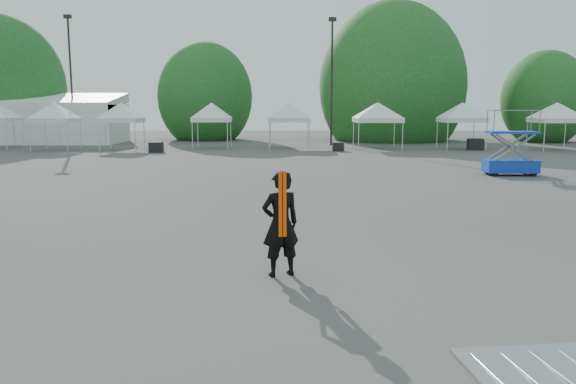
{
  "coord_description": "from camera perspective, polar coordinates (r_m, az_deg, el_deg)",
  "views": [
    {
      "loc": [
        -0.55,
        -12.38,
        3.02
      ],
      "look_at": [
        -0.52,
        -1.05,
        1.3
      ],
      "focal_mm": 35.0,
      "sensor_mm": 36.0,
      "label": 1
    }
  ],
  "objects": [
    {
      "name": "ground",
      "position": [
        12.75,
        2.31,
        -5.07
      ],
      "size": [
        120.0,
        120.0,
        0.0
      ],
      "primitive_type": "plane",
      "color": "#474442",
      "rests_on": "ground"
    },
    {
      "name": "crate_mid",
      "position": [
        38.82,
        5.11,
        4.59
      ],
      "size": [
        0.78,
        0.61,
        0.6
      ],
      "primitive_type": "cube",
      "rotation": [
        0.0,
        0.0,
        0.01
      ],
      "color": "black",
      "rests_on": "ground"
    },
    {
      "name": "light_pole_west",
      "position": [
        49.63,
        -21.21,
        11.25
      ],
      "size": [
        0.6,
        0.25,
        10.3
      ],
      "color": "black",
      "rests_on": "ground"
    },
    {
      "name": "light_pole_east",
      "position": [
        44.59,
        4.47,
        11.83
      ],
      "size": [
        0.6,
        0.25,
        9.8
      ],
      "color": "black",
      "rests_on": "ground"
    },
    {
      "name": "tent_g",
      "position": [
        42.09,
        17.29,
        8.31
      ],
      "size": [
        4.1,
        4.1,
        3.88
      ],
      "color": "silver",
      "rests_on": "ground"
    },
    {
      "name": "tent_e",
      "position": [
        41.23,
        0.14,
        8.7
      ],
      "size": [
        4.27,
        4.27,
        3.88
      ],
      "color": "silver",
      "rests_on": "ground"
    },
    {
      "name": "tent_c",
      "position": [
        41.52,
        -16.59,
        8.34
      ],
      "size": [
        3.77,
        3.77,
        3.88
      ],
      "color": "silver",
      "rests_on": "ground"
    },
    {
      "name": "scissor_lift",
      "position": [
        26.82,
        21.78,
        4.69
      ],
      "size": [
        2.27,
        1.19,
        2.89
      ],
      "rotation": [
        0.0,
        0.0,
        -0.03
      ],
      "color": "#0E0C9E",
      "rests_on": "ground"
    },
    {
      "name": "barrier_mid",
      "position": [
        7.55,
        26.12,
        -15.57
      ],
      "size": [
        2.38,
        1.36,
        0.07
      ],
      "rotation": [
        0.0,
        0.0,
        0.1
      ],
      "color": "#9B9EA3",
      "rests_on": "ground"
    },
    {
      "name": "tree_mid_e",
      "position": [
        52.29,
        10.51,
        10.5
      ],
      "size": [
        5.12,
        5.12,
        7.79
      ],
      "color": "#382314",
      "rests_on": "ground"
    },
    {
      "name": "tree_mid_w",
      "position": [
        52.91,
        -8.4,
        9.54
      ],
      "size": [
        4.16,
        4.16,
        6.33
      ],
      "color": "#382314",
      "rests_on": "ground"
    },
    {
      "name": "tree_far_e",
      "position": [
        54.29,
        24.64,
        8.51
      ],
      "size": [
        3.84,
        3.84,
        5.84
      ],
      "color": "#382314",
      "rests_on": "ground"
    },
    {
      "name": "crate_west",
      "position": [
        38.56,
        -13.25,
        4.45
      ],
      "size": [
        0.95,
        0.76,
        0.7
      ],
      "primitive_type": "cube",
      "rotation": [
        0.0,
        0.0,
        0.06
      ],
      "color": "black",
      "rests_on": "ground"
    },
    {
      "name": "tent_h",
      "position": [
        43.71,
        25.66,
        7.86
      ],
      "size": [
        4.19,
        4.19,
        3.88
      ],
      "color": "silver",
      "rests_on": "ground"
    },
    {
      "name": "tent_b",
      "position": [
        42.75,
        -22.66,
        8.04
      ],
      "size": [
        3.87,
        3.87,
        3.88
      ],
      "color": "silver",
      "rests_on": "ground"
    },
    {
      "name": "tent_f",
      "position": [
        40.74,
        9.1,
        8.6
      ],
      "size": [
        4.57,
        4.57,
        3.88
      ],
      "color": "silver",
      "rests_on": "ground"
    },
    {
      "name": "marquee",
      "position": [
        52.02,
        -24.73,
        6.71
      ],
      "size": [
        15.0,
        6.25,
        4.23
      ],
      "color": "white",
      "rests_on": "ground"
    },
    {
      "name": "man",
      "position": [
        10.03,
        -0.77,
        -3.24
      ],
      "size": [
        0.81,
        0.68,
        1.91
      ],
      "rotation": [
        0.0,
        0.0,
        3.52
      ],
      "color": "black",
      "rests_on": "ground"
    },
    {
      "name": "crate_east",
      "position": [
        41.87,
        18.5,
        4.62
      ],
      "size": [
        1.09,
        0.88,
        0.8
      ],
      "primitive_type": "cube",
      "rotation": [
        0.0,
        0.0,
        -0.08
      ],
      "color": "black",
      "rests_on": "ground"
    },
    {
      "name": "tent_d",
      "position": [
        41.66,
        -7.77,
        8.62
      ],
      "size": [
        3.81,
        3.81,
        3.88
      ],
      "color": "silver",
      "rests_on": "ground"
    }
  ]
}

